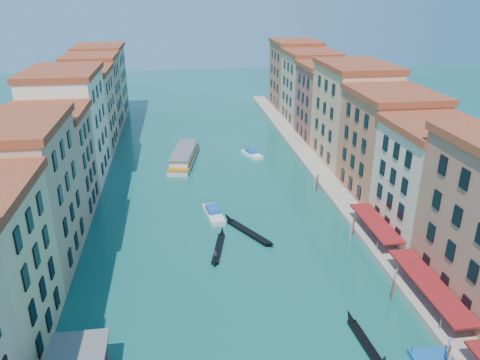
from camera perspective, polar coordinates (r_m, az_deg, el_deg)
name	(u,v)px	position (r m, az deg, el deg)	size (l,w,h in m)	color
left_bank_palazzos	(62,140)	(88.78, -20.90, 4.62)	(12.80, 128.40, 21.00)	#C4B88E
right_bank_palazzos	(363,127)	(93.81, 14.82, 6.28)	(12.80, 128.40, 21.00)	brown
quay	(320,174)	(94.00, 9.75, 0.79)	(4.00, 140.00, 1.00)	gray
restaurant_awnings	(432,287)	(58.87, 22.40, -11.97)	(3.20, 44.55, 3.12)	maroon
mooring_poles_right	(383,273)	(62.63, 17.09, -10.82)	(1.44, 54.24, 3.20)	brown
vaporetto_far	(184,156)	(101.07, -6.83, 2.95)	(7.40, 18.80, 2.73)	silver
gondola_fore	(218,248)	(67.24, -2.65, -8.23)	(3.07, 10.42, 2.10)	black
gondola_right	(369,346)	(52.74, 15.41, -18.95)	(1.52, 10.60, 2.11)	black
gondola_far	(247,231)	(71.46, 0.92, -6.22)	(6.98, 11.15, 1.75)	black
motorboat_mid	(213,213)	(76.45, -3.27, -4.06)	(3.32, 7.45, 1.49)	silver
motorboat_far	(252,154)	(103.89, 1.45, 3.23)	(4.18, 6.59, 1.31)	white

